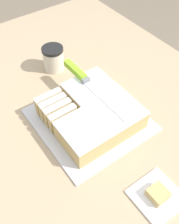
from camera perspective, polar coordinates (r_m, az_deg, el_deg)
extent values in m
plane|color=#7F705B|center=(1.74, -1.44, -20.76)|extent=(8.00, 8.00, 0.00)
cube|color=tan|center=(1.31, -1.85, -13.55)|extent=(1.40, 1.10, 0.94)
cube|color=silver|center=(0.88, 0.00, -1.66)|extent=(0.35, 0.34, 0.01)
cube|color=tan|center=(0.88, 2.82, 1.38)|extent=(0.27, 0.16, 0.06)
cube|color=white|center=(0.85, 2.91, 3.01)|extent=(0.27, 0.16, 0.01)
cube|color=tan|center=(0.80, -1.94, -5.58)|extent=(0.14, 0.11, 0.06)
cube|color=white|center=(0.77, -2.01, -4.02)|extent=(0.14, 0.11, 0.01)
cube|color=tan|center=(0.90, -8.80, 2.05)|extent=(0.02, 0.10, 0.06)
cube|color=white|center=(0.87, -9.08, 3.66)|extent=(0.02, 0.10, 0.01)
cube|color=tan|center=(0.88, -7.83, 0.89)|extent=(0.02, 0.10, 0.06)
cube|color=white|center=(0.85, -8.08, 2.50)|extent=(0.02, 0.10, 0.01)
cube|color=tan|center=(0.86, -6.82, -0.32)|extent=(0.02, 0.10, 0.06)
cube|color=white|center=(0.83, -7.04, 1.29)|extent=(0.02, 0.10, 0.01)
cube|color=tan|center=(0.84, -5.76, -1.58)|extent=(0.02, 0.10, 0.06)
cube|color=white|center=(0.82, -5.95, 0.02)|extent=(0.02, 0.10, 0.01)
cube|color=silver|center=(0.84, 3.39, 2.80)|extent=(0.22, 0.03, 0.00)
cube|color=slate|center=(0.90, -0.82, 6.91)|extent=(0.02, 0.03, 0.02)
cube|color=#8CCC26|center=(0.93, -3.14, 9.11)|extent=(0.11, 0.02, 0.02)
cylinder|color=beige|center=(1.06, -7.82, 11.21)|extent=(0.08, 0.08, 0.09)
cylinder|color=black|center=(1.03, -8.11, 13.34)|extent=(0.08, 0.08, 0.01)
cube|color=white|center=(0.77, 14.49, -17.30)|extent=(0.12, 0.12, 0.01)
cube|color=tan|center=(0.75, 14.73, -16.82)|extent=(0.05, 0.05, 0.03)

